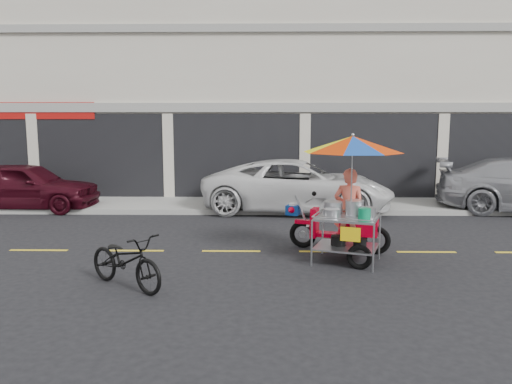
{
  "coord_description": "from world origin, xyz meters",
  "views": [
    {
      "loc": [
        -1.31,
        -9.98,
        2.65
      ],
      "look_at": [
        -1.5,
        0.6,
        1.15
      ],
      "focal_mm": 35.0,
      "sensor_mm": 36.0,
      "label": 1
    }
  ],
  "objects_px": {
    "white_pickup": "(298,186)",
    "food_vendor_rig": "(349,180)",
    "maroon_sedan": "(25,186)",
    "near_bicycle": "(126,260)"
  },
  "relations": [
    {
      "from": "white_pickup",
      "to": "food_vendor_rig",
      "type": "distance_m",
      "value": 5.18
    },
    {
      "from": "maroon_sedan",
      "to": "food_vendor_rig",
      "type": "distance_m",
      "value": 10.24
    },
    {
      "from": "near_bicycle",
      "to": "food_vendor_rig",
      "type": "relative_size",
      "value": 0.7
    },
    {
      "from": "white_pickup",
      "to": "food_vendor_rig",
      "type": "relative_size",
      "value": 2.25
    },
    {
      "from": "near_bicycle",
      "to": "food_vendor_rig",
      "type": "xyz_separation_m",
      "value": [
        3.85,
        1.83,
        1.08
      ]
    },
    {
      "from": "maroon_sedan",
      "to": "white_pickup",
      "type": "height_order",
      "value": "white_pickup"
    },
    {
      "from": "maroon_sedan",
      "to": "food_vendor_rig",
      "type": "relative_size",
      "value": 1.74
    },
    {
      "from": "maroon_sedan",
      "to": "white_pickup",
      "type": "distance_m",
      "value": 8.17
    },
    {
      "from": "maroon_sedan",
      "to": "white_pickup",
      "type": "relative_size",
      "value": 0.77
    },
    {
      "from": "maroon_sedan",
      "to": "near_bicycle",
      "type": "bearing_deg",
      "value": -143.1
    }
  ]
}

